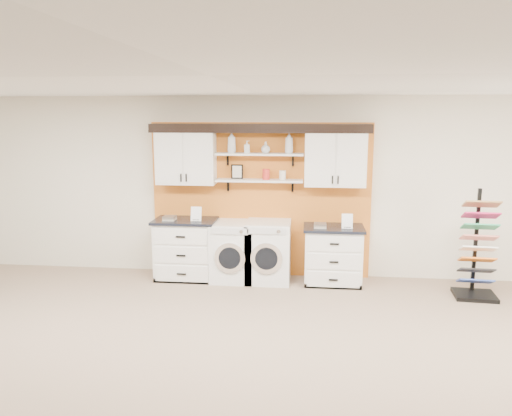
# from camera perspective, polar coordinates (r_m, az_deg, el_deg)

# --- Properties ---
(ceiling) EXTENTS (10.00, 10.00, 0.00)m
(ceiling) POSITION_cam_1_polar(r_m,az_deg,el_deg) (3.77, -5.48, 14.85)
(ceiling) COLOR white
(ceiling) RESTS_ON wall_back
(wall_back) EXTENTS (10.00, 0.00, 10.00)m
(wall_back) POSITION_cam_1_polar(r_m,az_deg,el_deg) (7.80, 0.54, 2.41)
(wall_back) COLOR silver
(wall_back) RESTS_ON floor
(accent_panel) EXTENTS (3.40, 0.07, 2.40)m
(accent_panel) POSITION_cam_1_polar(r_m,az_deg,el_deg) (7.80, 0.52, 0.92)
(accent_panel) COLOR #CA6D22
(accent_panel) RESTS_ON wall_back
(upper_cabinet_left) EXTENTS (0.90, 0.35, 0.84)m
(upper_cabinet_left) POSITION_cam_1_polar(r_m,az_deg,el_deg) (7.73, -8.00, 5.82)
(upper_cabinet_left) COLOR white
(upper_cabinet_left) RESTS_ON wall_back
(upper_cabinet_right) EXTENTS (0.90, 0.35, 0.84)m
(upper_cabinet_right) POSITION_cam_1_polar(r_m,az_deg,el_deg) (7.51, 9.05, 5.65)
(upper_cabinet_right) COLOR white
(upper_cabinet_right) RESTS_ON wall_back
(shelf_lower) EXTENTS (1.32, 0.28, 0.03)m
(shelf_lower) POSITION_cam_1_polar(r_m,az_deg,el_deg) (7.59, 0.40, 3.17)
(shelf_lower) COLOR white
(shelf_lower) RESTS_ON wall_back
(shelf_upper) EXTENTS (1.32, 0.28, 0.03)m
(shelf_upper) POSITION_cam_1_polar(r_m,az_deg,el_deg) (7.54, 0.40, 6.18)
(shelf_upper) COLOR white
(shelf_upper) RESTS_ON wall_back
(crown_molding) EXTENTS (3.30, 0.41, 0.13)m
(crown_molding) POSITION_cam_1_polar(r_m,az_deg,el_deg) (7.54, 0.42, 9.20)
(crown_molding) COLOR black
(crown_molding) RESTS_ON wall_back
(picture_frame) EXTENTS (0.18, 0.02, 0.22)m
(picture_frame) POSITION_cam_1_polar(r_m,az_deg,el_deg) (7.66, -2.18, 4.17)
(picture_frame) COLOR black
(picture_frame) RESTS_ON shelf_lower
(canister_red) EXTENTS (0.11, 0.11, 0.16)m
(canister_red) POSITION_cam_1_polar(r_m,az_deg,el_deg) (7.56, 1.16, 3.87)
(canister_red) COLOR red
(canister_red) RESTS_ON shelf_lower
(canister_cream) EXTENTS (0.10, 0.10, 0.14)m
(canister_cream) POSITION_cam_1_polar(r_m,az_deg,el_deg) (7.55, 3.05, 3.76)
(canister_cream) COLOR silver
(canister_cream) RESTS_ON shelf_lower
(base_cabinet_left) EXTENTS (0.95, 0.66, 0.93)m
(base_cabinet_left) POSITION_cam_1_polar(r_m,az_deg,el_deg) (7.83, -8.01, -4.63)
(base_cabinet_left) COLOR white
(base_cabinet_left) RESTS_ON floor
(base_cabinet_right) EXTENTS (0.89, 0.66, 0.88)m
(base_cabinet_right) POSITION_cam_1_polar(r_m,az_deg,el_deg) (7.63, 8.79, -5.31)
(base_cabinet_right) COLOR white
(base_cabinet_right) RESTS_ON floor
(washer) EXTENTS (0.65, 0.71, 0.91)m
(washer) POSITION_cam_1_polar(r_m,az_deg,el_deg) (7.69, -2.64, -4.92)
(washer) COLOR white
(washer) RESTS_ON floor
(dryer) EXTENTS (0.66, 0.71, 0.93)m
(dryer) POSITION_cam_1_polar(r_m,az_deg,el_deg) (7.63, 1.42, -4.97)
(dryer) COLOR white
(dryer) RESTS_ON floor
(sample_rack) EXTENTS (0.58, 0.50, 1.52)m
(sample_rack) POSITION_cam_1_polar(r_m,az_deg,el_deg) (7.60, 23.91, -5.72)
(sample_rack) COLOR black
(sample_rack) RESTS_ON floor
(soap_bottle_a) EXTENTS (0.17, 0.17, 0.33)m
(soap_bottle_a) POSITION_cam_1_polar(r_m,az_deg,el_deg) (7.58, -2.80, 7.57)
(soap_bottle_a) COLOR silver
(soap_bottle_a) RESTS_ON shelf_upper
(soap_bottle_b) EXTENTS (0.10, 0.09, 0.19)m
(soap_bottle_b) POSITION_cam_1_polar(r_m,az_deg,el_deg) (7.56, -1.04, 7.01)
(soap_bottle_b) COLOR silver
(soap_bottle_b) RESTS_ON shelf_upper
(soap_bottle_c) EXTENTS (0.18, 0.18, 0.17)m
(soap_bottle_c) POSITION_cam_1_polar(r_m,az_deg,el_deg) (7.53, 1.11, 6.94)
(soap_bottle_c) COLOR silver
(soap_bottle_c) RESTS_ON shelf_upper
(soap_bottle_d) EXTENTS (0.17, 0.17, 0.32)m
(soap_bottle_d) POSITION_cam_1_polar(r_m,az_deg,el_deg) (7.50, 3.80, 7.48)
(soap_bottle_d) COLOR silver
(soap_bottle_d) RESTS_ON shelf_upper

